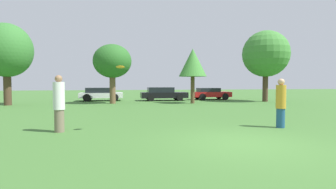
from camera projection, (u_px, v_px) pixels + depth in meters
ground_plane at (245, 144)px, 7.20m from camera, size 120.00×120.00×0.00m
person_thrower at (59, 103)px, 8.87m from camera, size 0.38×0.38×1.95m
person_catcher at (281, 103)px, 9.76m from camera, size 0.36×0.36×1.85m
frisbee at (120, 67)px, 8.81m from camera, size 0.29×0.28×0.08m
tree_0 at (6, 51)px, 19.64m from camera, size 3.75×3.75×6.22m
tree_1 at (112, 62)px, 21.38m from camera, size 3.14×3.14×4.89m
tree_2 at (193, 63)px, 21.58m from camera, size 2.32×2.32×4.57m
tree_3 at (266, 54)px, 23.66m from camera, size 4.21×4.21×6.47m
parked_car_white at (100, 94)px, 24.88m from camera, size 4.04×2.11×1.26m
parked_car_black at (163, 94)px, 25.25m from camera, size 4.50×1.96×1.29m
parked_car_red at (210, 93)px, 26.85m from camera, size 3.92×1.96×1.20m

